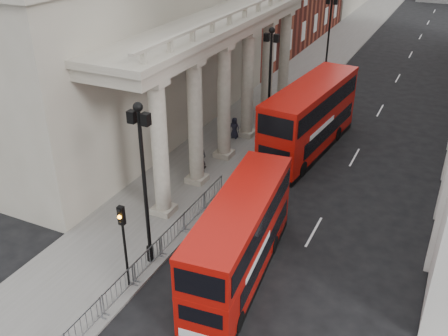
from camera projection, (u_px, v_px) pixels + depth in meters
The scene contains 14 objects.
ground at pixel (112, 319), 21.48m from camera, with size 260.00×260.00×0.00m, color black.
sidewalk_west at pixel (282, 95), 46.51m from camera, with size 6.00×140.00×0.12m, color slate.
kerb at pixel (312, 99), 45.38m from camera, with size 0.20×140.00×0.14m, color slate.
portico_building at pixel (136, 53), 37.01m from camera, with size 9.00×28.00×12.00m, color gray.
lamp_post_south at pixel (144, 176), 22.59m from camera, with size 1.05×0.44×8.32m.
lamp_post_mid at pixel (270, 78), 35.35m from camera, with size 1.05×0.44×8.32m.
lamp_post_north at pixel (329, 31), 48.10m from camera, with size 1.05×0.44×8.32m.
traffic_light at pixel (123, 232), 21.79m from camera, with size 0.28×0.33×4.30m.
crowd_barriers at pixel (134, 274), 23.07m from camera, with size 0.50×18.75×1.10m.
bus_near at pixel (240, 237), 23.02m from camera, with size 3.28×9.93×4.21m.
bus_far at pixel (310, 117), 35.04m from camera, with size 3.88×11.63×4.93m.
pedestrian_a at pixel (201, 160), 32.58m from camera, with size 0.66×0.43×1.81m, color black.
pedestrian_b at pixel (200, 155), 33.15m from camera, with size 0.87×0.68×1.79m, color black.
pedestrian_c at pixel (234, 128), 37.41m from camera, with size 0.79×0.52×1.62m, color black.
Camera 1 is at (11.22, -12.29, 15.81)m, focal length 40.00 mm.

